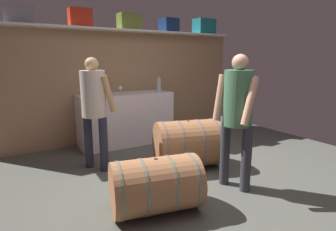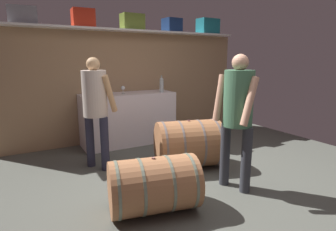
{
  "view_description": "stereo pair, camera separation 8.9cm",
  "coord_description": "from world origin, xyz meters",
  "px_view_note": "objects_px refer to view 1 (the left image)",
  "views": [
    {
      "loc": [
        -1.97,
        -2.4,
        1.51
      ],
      "look_at": [
        -0.32,
        0.38,
        0.84
      ],
      "focal_mm": 29.32,
      "sensor_mm": 36.0,
      "label": 1
    },
    {
      "loc": [
        -1.89,
        -2.44,
        1.51
      ],
      "look_at": [
        -0.32,
        0.38,
        0.84
      ],
      "focal_mm": 29.32,
      "sensor_mm": 36.0,
      "label": 2
    }
  ],
  "objects_px": {
    "wine_bottle_clear": "(159,85)",
    "toolcase_navy": "(169,25)",
    "toolcase_olive": "(129,22)",
    "winemaker_pouring": "(94,102)",
    "toolcase_teal": "(204,27)",
    "work_cabinet": "(126,119)",
    "toolcase_grey": "(19,15)",
    "wine_barrel_far": "(156,185)",
    "visitor_tasting": "(238,108)",
    "wine_barrel_near": "(188,144)",
    "toolcase_red": "(80,18)",
    "wine_glass": "(120,88)"
  },
  "relations": [
    {
      "from": "wine_bottle_clear",
      "to": "toolcase_navy",
      "type": "bearing_deg",
      "value": 39.55
    },
    {
      "from": "toolcase_olive",
      "to": "winemaker_pouring",
      "type": "height_order",
      "value": "toolcase_olive"
    },
    {
      "from": "toolcase_teal",
      "to": "work_cabinet",
      "type": "relative_size",
      "value": 0.26
    },
    {
      "from": "toolcase_olive",
      "to": "work_cabinet",
      "type": "distance_m",
      "value": 1.71
    },
    {
      "from": "wine_bottle_clear",
      "to": "work_cabinet",
      "type": "bearing_deg",
      "value": 166.99
    },
    {
      "from": "toolcase_teal",
      "to": "toolcase_grey",
      "type": "bearing_deg",
      "value": 177.45
    },
    {
      "from": "winemaker_pouring",
      "to": "toolcase_navy",
      "type": "bearing_deg",
      "value": 90.13
    },
    {
      "from": "toolcase_olive",
      "to": "wine_barrel_far",
      "type": "bearing_deg",
      "value": -110.11
    },
    {
      "from": "toolcase_olive",
      "to": "winemaker_pouring",
      "type": "distance_m",
      "value": 1.9
    },
    {
      "from": "toolcase_grey",
      "to": "visitor_tasting",
      "type": "relative_size",
      "value": 0.25
    },
    {
      "from": "wine_barrel_near",
      "to": "winemaker_pouring",
      "type": "height_order",
      "value": "winemaker_pouring"
    },
    {
      "from": "work_cabinet",
      "to": "winemaker_pouring",
      "type": "relative_size",
      "value": 1.07
    },
    {
      "from": "work_cabinet",
      "to": "toolcase_grey",
      "type": "bearing_deg",
      "value": 172.6
    },
    {
      "from": "work_cabinet",
      "to": "toolcase_red",
      "type": "bearing_deg",
      "value": 163.17
    },
    {
      "from": "toolcase_navy",
      "to": "wine_glass",
      "type": "distance_m",
      "value": 1.6
    },
    {
      "from": "wine_barrel_near",
      "to": "wine_barrel_far",
      "type": "distance_m",
      "value": 1.25
    },
    {
      "from": "visitor_tasting",
      "to": "winemaker_pouring",
      "type": "bearing_deg",
      "value": 25.44
    },
    {
      "from": "toolcase_grey",
      "to": "toolcase_olive",
      "type": "relative_size",
      "value": 1.01
    },
    {
      "from": "toolcase_red",
      "to": "winemaker_pouring",
      "type": "relative_size",
      "value": 0.23
    },
    {
      "from": "toolcase_olive",
      "to": "toolcase_navy",
      "type": "distance_m",
      "value": 0.81
    },
    {
      "from": "work_cabinet",
      "to": "wine_bottle_clear",
      "type": "height_order",
      "value": "wine_bottle_clear"
    },
    {
      "from": "toolcase_navy",
      "to": "wine_barrel_far",
      "type": "bearing_deg",
      "value": -127.51
    },
    {
      "from": "toolcase_red",
      "to": "winemaker_pouring",
      "type": "distance_m",
      "value": 1.63
    },
    {
      "from": "toolcase_red",
      "to": "toolcase_olive",
      "type": "relative_size",
      "value": 0.88
    },
    {
      "from": "toolcase_olive",
      "to": "visitor_tasting",
      "type": "xyz_separation_m",
      "value": [
        0.24,
        -2.47,
        -1.18
      ]
    },
    {
      "from": "toolcase_olive",
      "to": "visitor_tasting",
      "type": "distance_m",
      "value": 2.75
    },
    {
      "from": "toolcase_olive",
      "to": "wine_bottle_clear",
      "type": "bearing_deg",
      "value": -41.8
    },
    {
      "from": "toolcase_teal",
      "to": "wine_barrel_near",
      "type": "relative_size",
      "value": 0.41
    },
    {
      "from": "toolcase_olive",
      "to": "winemaker_pouring",
      "type": "relative_size",
      "value": 0.26
    },
    {
      "from": "work_cabinet",
      "to": "wine_glass",
      "type": "xyz_separation_m",
      "value": [
        -0.11,
        -0.06,
        0.55
      ]
    },
    {
      "from": "toolcase_grey",
      "to": "toolcase_teal",
      "type": "xyz_separation_m",
      "value": [
        3.38,
        0.0,
        0.02
      ]
    },
    {
      "from": "toolcase_olive",
      "to": "wine_bottle_clear",
      "type": "distance_m",
      "value": 1.21
    },
    {
      "from": "toolcase_red",
      "to": "toolcase_navy",
      "type": "bearing_deg",
      "value": 2.19
    },
    {
      "from": "toolcase_red",
      "to": "toolcase_navy",
      "type": "height_order",
      "value": "toolcase_red"
    },
    {
      "from": "toolcase_teal",
      "to": "work_cabinet",
      "type": "xyz_separation_m",
      "value": [
        -1.86,
        -0.2,
        -1.7
      ]
    },
    {
      "from": "winemaker_pouring",
      "to": "toolcase_grey",
      "type": "bearing_deg",
      "value": -176.86
    },
    {
      "from": "wine_glass",
      "to": "wine_barrel_near",
      "type": "xyz_separation_m",
      "value": [
        0.44,
        -1.4,
        -0.68
      ]
    },
    {
      "from": "work_cabinet",
      "to": "wine_barrel_near",
      "type": "bearing_deg",
      "value": -77.26
    },
    {
      "from": "toolcase_teal",
      "to": "visitor_tasting",
      "type": "bearing_deg",
      "value": -122.47
    },
    {
      "from": "toolcase_red",
      "to": "toolcase_grey",
      "type": "bearing_deg",
      "value": -177.81
    },
    {
      "from": "toolcase_navy",
      "to": "work_cabinet",
      "type": "height_order",
      "value": "toolcase_navy"
    },
    {
      "from": "wine_barrel_far",
      "to": "visitor_tasting",
      "type": "height_order",
      "value": "visitor_tasting"
    },
    {
      "from": "wine_glass",
      "to": "wine_barrel_far",
      "type": "bearing_deg",
      "value": -103.0
    },
    {
      "from": "wine_bottle_clear",
      "to": "wine_glass",
      "type": "height_order",
      "value": "wine_bottle_clear"
    },
    {
      "from": "toolcase_grey",
      "to": "wine_glass",
      "type": "height_order",
      "value": "toolcase_grey"
    },
    {
      "from": "toolcase_teal",
      "to": "wine_bottle_clear",
      "type": "distance_m",
      "value": 1.71
    },
    {
      "from": "wine_barrel_far",
      "to": "toolcase_red",
      "type": "bearing_deg",
      "value": 102.98
    },
    {
      "from": "toolcase_grey",
      "to": "wine_barrel_near",
      "type": "relative_size",
      "value": 0.38
    },
    {
      "from": "wine_barrel_near",
      "to": "visitor_tasting",
      "type": "height_order",
      "value": "visitor_tasting"
    },
    {
      "from": "toolcase_grey",
      "to": "toolcase_teal",
      "type": "distance_m",
      "value": 3.38
    }
  ]
}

